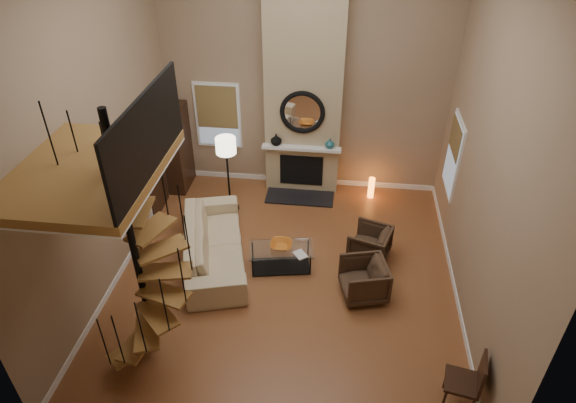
# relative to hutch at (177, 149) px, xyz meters

# --- Properties ---
(ground) EXTENTS (6.00, 6.50, 0.01)m
(ground) POSITION_rel_hutch_xyz_m (2.77, -2.79, -0.95)
(ground) COLOR #9E5F33
(ground) RESTS_ON ground
(back_wall) EXTENTS (6.00, 0.02, 5.50)m
(back_wall) POSITION_rel_hutch_xyz_m (2.77, 0.46, 1.80)
(back_wall) COLOR #967C60
(back_wall) RESTS_ON ground
(front_wall) EXTENTS (6.00, 0.02, 5.50)m
(front_wall) POSITION_rel_hutch_xyz_m (2.77, -6.04, 1.80)
(front_wall) COLOR #967C60
(front_wall) RESTS_ON ground
(left_wall) EXTENTS (0.02, 6.50, 5.50)m
(left_wall) POSITION_rel_hutch_xyz_m (-0.23, -2.79, 1.80)
(left_wall) COLOR #967C60
(left_wall) RESTS_ON ground
(right_wall) EXTENTS (0.02, 6.50, 5.50)m
(right_wall) POSITION_rel_hutch_xyz_m (5.77, -2.79, 1.80)
(right_wall) COLOR #967C60
(right_wall) RESTS_ON ground
(baseboard_back) EXTENTS (6.00, 0.02, 0.12)m
(baseboard_back) POSITION_rel_hutch_xyz_m (2.77, 0.45, -0.89)
(baseboard_back) COLOR white
(baseboard_back) RESTS_ON ground
(baseboard_left) EXTENTS (0.02, 6.50, 0.12)m
(baseboard_left) POSITION_rel_hutch_xyz_m (-0.22, -2.79, -0.89)
(baseboard_left) COLOR white
(baseboard_left) RESTS_ON ground
(baseboard_right) EXTENTS (0.02, 6.50, 0.12)m
(baseboard_right) POSITION_rel_hutch_xyz_m (5.76, -2.79, -0.89)
(baseboard_right) COLOR white
(baseboard_right) RESTS_ON ground
(chimney_breast) EXTENTS (1.60, 0.38, 5.50)m
(chimney_breast) POSITION_rel_hutch_xyz_m (2.77, 0.27, 1.80)
(chimney_breast) COLOR tan
(chimney_breast) RESTS_ON ground
(hearth) EXTENTS (1.50, 0.60, 0.04)m
(hearth) POSITION_rel_hutch_xyz_m (2.77, -0.22, -0.93)
(hearth) COLOR black
(hearth) RESTS_ON ground
(firebox) EXTENTS (0.95, 0.02, 0.72)m
(firebox) POSITION_rel_hutch_xyz_m (2.77, 0.07, -0.40)
(firebox) COLOR black
(firebox) RESTS_ON chimney_breast
(mantel) EXTENTS (1.70, 0.18, 0.06)m
(mantel) POSITION_rel_hutch_xyz_m (2.77, -0.01, 0.20)
(mantel) COLOR white
(mantel) RESTS_ON chimney_breast
(mirror_frame) EXTENTS (0.94, 0.10, 0.94)m
(mirror_frame) POSITION_rel_hutch_xyz_m (2.77, 0.05, 1.00)
(mirror_frame) COLOR black
(mirror_frame) RESTS_ON chimney_breast
(mirror_disc) EXTENTS (0.80, 0.01, 0.80)m
(mirror_disc) POSITION_rel_hutch_xyz_m (2.77, 0.06, 1.00)
(mirror_disc) COLOR white
(mirror_disc) RESTS_ON chimney_breast
(vase_left) EXTENTS (0.24, 0.24, 0.25)m
(vase_left) POSITION_rel_hutch_xyz_m (2.22, 0.03, 0.35)
(vase_left) COLOR black
(vase_left) RESTS_ON mantel
(vase_right) EXTENTS (0.20, 0.20, 0.21)m
(vase_right) POSITION_rel_hutch_xyz_m (3.37, 0.03, 0.33)
(vase_right) COLOR #1A555D
(vase_right) RESTS_ON mantel
(window_back) EXTENTS (1.02, 0.06, 1.52)m
(window_back) POSITION_rel_hutch_xyz_m (0.87, 0.44, 0.67)
(window_back) COLOR white
(window_back) RESTS_ON back_wall
(window_right) EXTENTS (0.06, 1.02, 1.52)m
(window_right) POSITION_rel_hutch_xyz_m (5.74, -0.79, 0.68)
(window_right) COLOR white
(window_right) RESTS_ON right_wall
(entry_door) EXTENTS (0.10, 1.05, 2.16)m
(entry_door) POSITION_rel_hutch_xyz_m (-0.18, -0.99, 0.10)
(entry_door) COLOR white
(entry_door) RESTS_ON ground
(loft) EXTENTS (1.70, 2.20, 1.09)m
(loft) POSITION_rel_hutch_xyz_m (0.73, -4.59, 2.29)
(loft) COLOR olive
(loft) RESTS_ON left_wall
(spiral_stair) EXTENTS (1.47, 1.47, 4.06)m
(spiral_stair) POSITION_rel_hutch_xyz_m (0.99, -4.58, 0.83)
(spiral_stair) COLOR black
(spiral_stair) RESTS_ON ground
(hutch) EXTENTS (0.41, 0.88, 1.97)m
(hutch) POSITION_rel_hutch_xyz_m (0.00, 0.00, 0.00)
(hutch) COLOR black
(hutch) RESTS_ON ground
(sofa) EXTENTS (1.70, 2.82, 0.77)m
(sofa) POSITION_rel_hutch_xyz_m (1.38, -2.45, -0.55)
(sofa) COLOR #CAB68C
(sofa) RESTS_ON ground
(armchair_near) EXTENTS (0.89, 0.88, 0.65)m
(armchair_near) POSITION_rel_hutch_xyz_m (4.32, -2.09, -0.60)
(armchair_near) COLOR #3F2B1D
(armchair_near) RESTS_ON ground
(armchair_far) EXTENTS (0.91, 0.90, 0.69)m
(armchair_far) POSITION_rel_hutch_xyz_m (4.22, -3.03, -0.60)
(armchair_far) COLOR #3F2B1D
(armchair_far) RESTS_ON ground
(coffee_table) EXTENTS (1.23, 0.77, 0.44)m
(coffee_table) POSITION_rel_hutch_xyz_m (2.66, -2.53, -0.67)
(coffee_table) COLOR silver
(coffee_table) RESTS_ON ground
(bowl) EXTENTS (0.40, 0.40, 0.10)m
(bowl) POSITION_rel_hutch_xyz_m (2.66, -2.48, -0.45)
(bowl) COLOR orange
(bowl) RESTS_ON coffee_table
(book) EXTENTS (0.30, 0.31, 0.02)m
(book) POSITION_rel_hutch_xyz_m (3.01, -2.68, -0.49)
(book) COLOR gray
(book) RESTS_ON coffee_table
(floor_lamp) EXTENTS (0.41, 0.41, 1.71)m
(floor_lamp) POSITION_rel_hutch_xyz_m (1.33, -0.81, 0.46)
(floor_lamp) COLOR black
(floor_lamp) RESTS_ON ground
(accent_lamp) EXTENTS (0.14, 0.14, 0.48)m
(accent_lamp) POSITION_rel_hutch_xyz_m (4.34, 0.02, -0.70)
(accent_lamp) COLOR orange
(accent_lamp) RESTS_ON ground
(side_chair) EXTENTS (0.52, 0.52, 0.97)m
(side_chair) POSITION_rel_hutch_xyz_m (5.54, -5.00, -0.42)
(side_chair) COLOR black
(side_chair) RESTS_ON ground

